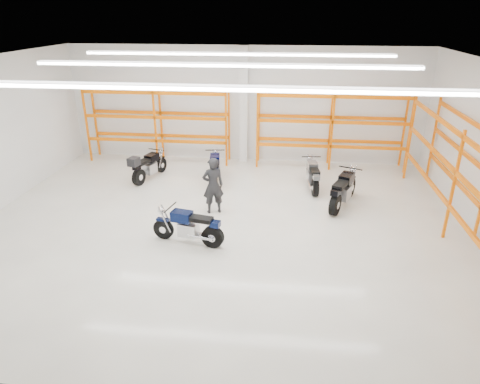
# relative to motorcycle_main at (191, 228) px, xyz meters

# --- Properties ---
(ground) EXTENTS (14.00, 14.00, 0.00)m
(ground) POSITION_rel_motorcycle_main_xyz_m (0.66, 1.09, -0.46)
(ground) COLOR beige
(ground) RESTS_ON ground
(room_shell) EXTENTS (14.02, 12.02, 4.51)m
(room_shell) POSITION_rel_motorcycle_main_xyz_m (0.66, 1.11, 2.82)
(room_shell) COLOR silver
(room_shell) RESTS_ON ground
(motorcycle_main) EXTENTS (1.99, 0.78, 0.98)m
(motorcycle_main) POSITION_rel_motorcycle_main_xyz_m (0.00, 0.00, 0.00)
(motorcycle_main) COLOR black
(motorcycle_main) RESTS_ON ground
(motorcycle_back_a) EXTENTS (0.93, 2.05, 1.07)m
(motorcycle_back_a) POSITION_rel_motorcycle_main_xyz_m (-2.57, 4.32, 0.05)
(motorcycle_back_a) COLOR black
(motorcycle_back_a) RESTS_ON ground
(motorcycle_back_b) EXTENTS (0.69, 2.09, 1.03)m
(motorcycle_back_b) POSITION_rel_motorcycle_main_xyz_m (-0.11, 4.41, 0.02)
(motorcycle_back_b) COLOR black
(motorcycle_back_b) RESTS_ON ground
(motorcycle_back_c) EXTENTS (0.67, 2.01, 0.99)m
(motorcycle_back_c) POSITION_rel_motorcycle_main_xyz_m (3.33, 4.18, 0.00)
(motorcycle_back_c) COLOR black
(motorcycle_back_c) RESTS_ON ground
(motorcycle_back_d) EXTENTS (1.11, 2.12, 1.11)m
(motorcycle_back_d) POSITION_rel_motorcycle_main_xyz_m (4.20, 2.81, 0.06)
(motorcycle_back_d) COLOR black
(motorcycle_back_d) RESTS_ON ground
(standing_man) EXTENTS (0.75, 0.62, 1.75)m
(standing_man) POSITION_rel_motorcycle_main_xyz_m (0.27, 1.93, 0.42)
(standing_man) COLOR black
(standing_man) RESTS_ON ground
(structural_column) EXTENTS (0.32, 0.32, 4.50)m
(structural_column) POSITION_rel_motorcycle_main_xyz_m (0.66, 6.91, 1.79)
(structural_column) COLOR white
(structural_column) RESTS_ON ground
(pallet_racking_back_left) EXTENTS (5.67, 0.87, 3.00)m
(pallet_racking_back_left) POSITION_rel_motorcycle_main_xyz_m (-2.74, 6.57, 1.32)
(pallet_racking_back_left) COLOR #FF5E09
(pallet_racking_back_left) RESTS_ON ground
(pallet_racking_back_right) EXTENTS (5.67, 0.87, 3.00)m
(pallet_racking_back_right) POSITION_rel_motorcycle_main_xyz_m (4.06, 6.57, 1.32)
(pallet_racking_back_right) COLOR #FF5E09
(pallet_racking_back_right) RESTS_ON ground
(pallet_racking_side) EXTENTS (0.87, 9.07, 3.00)m
(pallet_racking_side) POSITION_rel_motorcycle_main_xyz_m (7.14, 1.09, 1.35)
(pallet_racking_side) COLOR #FF5E09
(pallet_racking_side) RESTS_ON ground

